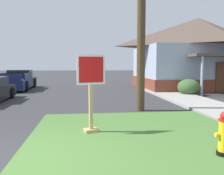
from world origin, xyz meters
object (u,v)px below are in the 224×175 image
Objects in this scene: manhole_cover at (55,126)px; pickup_truck_navy at (18,81)px; fire_hydrant at (224,135)px; stop_sign at (91,94)px.

pickup_truck_navy is (-4.13, 11.76, 0.61)m from manhole_cover.
fire_hydrant reaches higher than manhole_cover.
fire_hydrant is 0.16× the size of pickup_truck_navy.
fire_hydrant is at bearing -62.14° from pickup_truck_navy.
stop_sign is at bearing 142.30° from fire_hydrant.
fire_hydrant is 1.26× the size of manhole_cover.
pickup_truck_navy is at bearing 117.86° from fire_hydrant.
stop_sign reaches higher than pickup_truck_navy.
manhole_cover is 0.13× the size of pickup_truck_navy.
manhole_cover is (-3.66, 2.97, -0.49)m from fire_hydrant.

